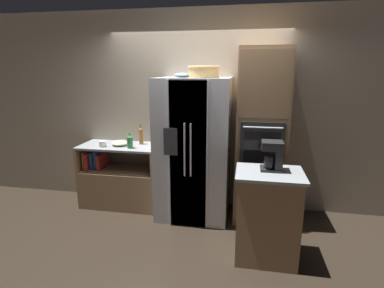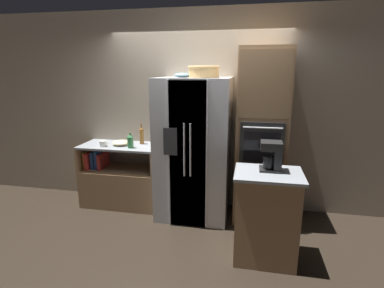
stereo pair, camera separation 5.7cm
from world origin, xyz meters
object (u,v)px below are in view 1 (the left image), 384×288
Objects in this scene: fruit_bowl at (183,75)px; mug at (102,144)px; wicker_basket at (204,71)px; bottle_short at (141,135)px; coffee_maker at (274,155)px; refrigerator at (194,149)px; mixing_bowl at (120,143)px; bottle_tall at (130,141)px; wall_oven at (261,137)px.

fruit_bowl reaches higher than mug.
wicker_basket is 3.24× the size of mug.
coffee_maker is (1.80, -1.02, 0.09)m from bottle_short.
wicker_basket is at bearing -14.02° from refrigerator.
mixing_bowl is at bearing -155.08° from bottle_short.
wicker_basket reaches higher than mixing_bowl.
fruit_bowl is at bearing -4.69° from mixing_bowl.
coffee_maker is at bearing -29.47° from bottle_short.
refrigerator is 7.58× the size of mixing_bowl.
bottle_tall is at bearing 157.75° from coffee_maker.
bottle_tall is 0.24m from mixing_bowl.
fruit_bowl is 1.89× the size of mug.
bottle_tall is (-0.90, -0.01, 0.08)m from refrigerator.
wicker_basket is (-0.74, -0.10, 0.83)m from wall_oven.
fruit_bowl is at bearing 166.59° from wicker_basket.
refrigerator is 1.10m from mixing_bowl.
fruit_bowl reaches higher than bottle_tall.
bottle_tall is at bearing -179.16° from refrigerator.
fruit_bowl is 1.17m from bottle_tall.
fruit_bowl is at bearing 144.13° from coffee_maker.
coffee_maker reaches higher than bottle_short.
fruit_bowl is (-0.15, 0.03, 0.97)m from refrigerator.
refrigerator reaches higher than mug.
wall_oven is 1.78m from bottle_tall.
fruit_bowl is (-0.28, 0.07, -0.05)m from wicker_basket.
wall_oven is 9.74× the size of fruit_bowl.
fruit_bowl reaches higher than mixing_bowl.
fruit_bowl is 1.12m from bottle_short.
refrigerator is at bearing 141.41° from coffee_maker.
wall_oven is 10.59× the size of bottle_tall.
coffee_maker is at bearing -18.35° from mug.
wall_oven is 1.29m from fruit_bowl.
fruit_bowl reaches higher than coffee_maker.
wicker_basket is (0.13, -0.03, 1.02)m from refrigerator.
bottle_tall is at bearing -32.22° from mixing_bowl.
mug is 0.40× the size of coffee_maker.
wicker_basket reaches higher than coffee_maker.
coffee_maker is (0.98, -0.78, 0.20)m from refrigerator.
refrigerator is 1.27m from coffee_maker.
mixing_bowl is (-1.23, 0.14, -1.01)m from wicker_basket.
refrigerator is at bearing -12.85° from fruit_bowl.
coffee_maker reaches higher than bottle_tall.
bottle_short is (-0.68, 0.20, -0.87)m from fruit_bowl.
refrigerator is 0.99m from fruit_bowl.
wall_oven reaches higher than bottle_short.
bottle_short is (-0.82, 0.24, 0.11)m from refrigerator.
wall_oven is at bearing 96.74° from coffee_maker.
fruit_bowl is 0.77× the size of bottle_short.
mixing_bowl is (-1.97, 0.04, -0.17)m from wall_oven.
fruit_bowl is at bearing -178.09° from wall_oven.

